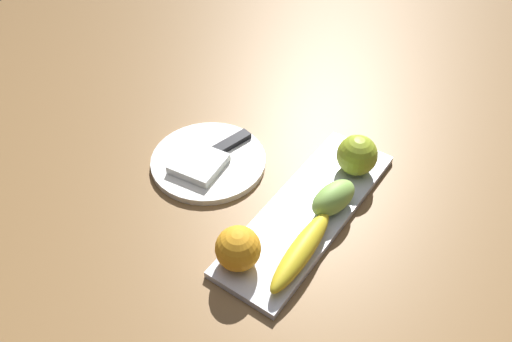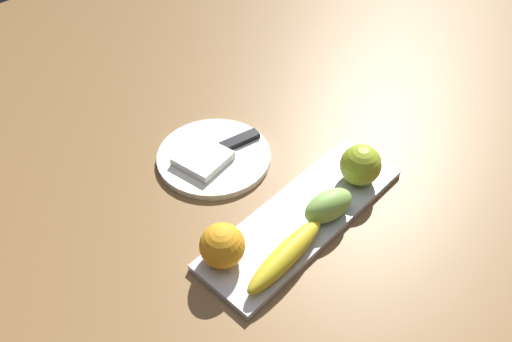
{
  "view_description": "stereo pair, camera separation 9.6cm",
  "coord_description": "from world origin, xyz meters",
  "px_view_note": "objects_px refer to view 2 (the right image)",
  "views": [
    {
      "loc": [
        0.53,
        0.29,
        0.72
      ],
      "look_at": [
        -0.03,
        -0.11,
        0.04
      ],
      "focal_mm": 36.07,
      "sensor_mm": 36.0,
      "label": 1
    },
    {
      "loc": [
        0.47,
        0.36,
        0.72
      ],
      "look_at": [
        -0.03,
        -0.11,
        0.04
      ],
      "focal_mm": 36.07,
      "sensor_mm": 36.0,
      "label": 2
    }
  ],
  "objects_px": {
    "orange_near_apple": "(222,245)",
    "folded_napkin": "(203,158)",
    "apple": "(361,165)",
    "dinner_plate": "(214,157)",
    "fruit_tray": "(303,217)",
    "knife": "(233,144)",
    "banana": "(286,255)",
    "grape_bunch": "(328,206)"
  },
  "relations": [
    {
      "from": "dinner_plate",
      "to": "knife",
      "type": "bearing_deg",
      "value": 168.87
    },
    {
      "from": "fruit_tray",
      "to": "knife",
      "type": "distance_m",
      "value": 0.23
    },
    {
      "from": "orange_near_apple",
      "to": "folded_napkin",
      "type": "height_order",
      "value": "orange_near_apple"
    },
    {
      "from": "fruit_tray",
      "to": "grape_bunch",
      "type": "height_order",
      "value": "grape_bunch"
    },
    {
      "from": "folded_napkin",
      "to": "banana",
      "type": "bearing_deg",
      "value": 75.4
    },
    {
      "from": "orange_near_apple",
      "to": "dinner_plate",
      "type": "height_order",
      "value": "orange_near_apple"
    },
    {
      "from": "banana",
      "to": "dinner_plate",
      "type": "relative_size",
      "value": 0.82
    },
    {
      "from": "fruit_tray",
      "to": "folded_napkin",
      "type": "relative_size",
      "value": 4.7
    },
    {
      "from": "apple",
      "to": "orange_near_apple",
      "type": "bearing_deg",
      "value": -10.18
    },
    {
      "from": "fruit_tray",
      "to": "apple",
      "type": "relative_size",
      "value": 5.52
    },
    {
      "from": "fruit_tray",
      "to": "banana",
      "type": "height_order",
      "value": "banana"
    },
    {
      "from": "apple",
      "to": "orange_near_apple",
      "type": "distance_m",
      "value": 0.31
    },
    {
      "from": "banana",
      "to": "grape_bunch",
      "type": "bearing_deg",
      "value": 1.63
    },
    {
      "from": "apple",
      "to": "orange_near_apple",
      "type": "xyz_separation_m",
      "value": [
        0.31,
        -0.06,
        -0.0
      ]
    },
    {
      "from": "dinner_plate",
      "to": "knife",
      "type": "xyz_separation_m",
      "value": [
        -0.05,
        0.01,
        0.01
      ]
    },
    {
      "from": "apple",
      "to": "banana",
      "type": "relative_size",
      "value": 0.41
    },
    {
      "from": "grape_bunch",
      "to": "folded_napkin",
      "type": "xyz_separation_m",
      "value": [
        0.05,
        -0.27,
        -0.02
      ]
    },
    {
      "from": "apple",
      "to": "knife",
      "type": "bearing_deg",
      "value": -69.38
    },
    {
      "from": "banana",
      "to": "grape_bunch",
      "type": "distance_m",
      "value": 0.13
    },
    {
      "from": "apple",
      "to": "dinner_plate",
      "type": "xyz_separation_m",
      "value": [
        0.14,
        -0.26,
        -0.05
      ]
    },
    {
      "from": "fruit_tray",
      "to": "orange_near_apple",
      "type": "distance_m",
      "value": 0.18
    },
    {
      "from": "dinner_plate",
      "to": "banana",
      "type": "bearing_deg",
      "value": 70.0
    },
    {
      "from": "fruit_tray",
      "to": "knife",
      "type": "bearing_deg",
      "value": -101.44
    },
    {
      "from": "grape_bunch",
      "to": "folded_napkin",
      "type": "relative_size",
      "value": 1.06
    },
    {
      "from": "apple",
      "to": "dinner_plate",
      "type": "relative_size",
      "value": 0.34
    },
    {
      "from": "banana",
      "to": "knife",
      "type": "relative_size",
      "value": 1.06
    },
    {
      "from": "fruit_tray",
      "to": "banana",
      "type": "relative_size",
      "value": 2.29
    },
    {
      "from": "orange_near_apple",
      "to": "knife",
      "type": "distance_m",
      "value": 0.29
    },
    {
      "from": "dinner_plate",
      "to": "apple",
      "type": "bearing_deg",
      "value": 118.44
    },
    {
      "from": "apple",
      "to": "knife",
      "type": "xyz_separation_m",
      "value": [
        0.09,
        -0.25,
        -0.04
      ]
    },
    {
      "from": "banana",
      "to": "orange_near_apple",
      "type": "height_order",
      "value": "orange_near_apple"
    },
    {
      "from": "grape_bunch",
      "to": "knife",
      "type": "height_order",
      "value": "grape_bunch"
    },
    {
      "from": "dinner_plate",
      "to": "folded_napkin",
      "type": "distance_m",
      "value": 0.03
    },
    {
      "from": "banana",
      "to": "knife",
      "type": "bearing_deg",
      "value": 58.31
    },
    {
      "from": "apple",
      "to": "dinner_plate",
      "type": "bearing_deg",
      "value": -61.56
    },
    {
      "from": "fruit_tray",
      "to": "folded_napkin",
      "type": "bearing_deg",
      "value": -82.98
    },
    {
      "from": "orange_near_apple",
      "to": "dinner_plate",
      "type": "relative_size",
      "value": 0.32
    },
    {
      "from": "fruit_tray",
      "to": "knife",
      "type": "height_order",
      "value": "knife"
    },
    {
      "from": "knife",
      "to": "dinner_plate",
      "type": "bearing_deg",
      "value": 2.15
    },
    {
      "from": "orange_near_apple",
      "to": "fruit_tray",
      "type": "bearing_deg",
      "value": 168.56
    },
    {
      "from": "fruit_tray",
      "to": "knife",
      "type": "xyz_separation_m",
      "value": [
        -0.05,
        -0.23,
        0.01
      ]
    },
    {
      "from": "dinner_plate",
      "to": "knife",
      "type": "distance_m",
      "value": 0.05
    }
  ]
}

